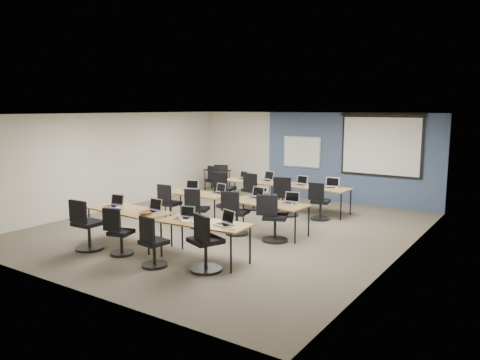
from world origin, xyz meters
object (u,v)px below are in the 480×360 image
Objects in this scene: task_chair_6 at (235,217)px; laptop_10 at (301,183)px; task_chair_3 at (205,248)px; task_chair_7 at (273,222)px; laptop_0 at (114,204)px; laptop_5 at (219,191)px; laptop_2 at (185,215)px; laptop_7 at (290,201)px; task_chair_1 at (119,236)px; laptop_9 at (267,178)px; task_chair_8 at (224,192)px; laptop_6 at (256,195)px; whiteboard at (302,152)px; task_chair_10 at (286,200)px; laptop_4 at (190,188)px; training_table_mid_right at (268,204)px; training_table_back_right at (314,188)px; task_chair_4 at (169,207)px; task_chair_5 at (198,212)px; projector_screen at (381,142)px; task_chair_11 at (319,204)px; laptop_11 at (331,185)px; training_table_back_left at (252,182)px; utility_table at (217,173)px; training_table_mid_left at (196,195)px; training_table_front_left at (129,212)px; laptop_3 at (225,221)px; laptop_8 at (242,177)px; training_table_front_right at (204,225)px; laptop_1 at (153,209)px; spare_chair_a at (225,183)px; task_chair_2 at (152,246)px; spare_chair_b at (214,183)px.

task_chair_6 is 3.08m from laptop_10.
task_chair_7 is (0.05, 2.29, -0.01)m from task_chair_3.
laptop_0 reaches higher than laptop_5.
laptop_2 is 2.62m from laptop_7.
task_chair_1 is 5.70m from laptop_9.
laptop_6 is at bearing -45.88° from task_chair_8.
laptop_6 is at bearing 72.40° from task_chair_6.
task_chair_10 is (0.84, -2.56, -1.01)m from whiteboard.
task_chair_6 is at bearing -81.00° from whiteboard.
training_table_mid_right is at bearing -26.23° from laptop_4.
training_table_back_right is at bearing 41.95° from task_chair_10.
whiteboard reaches higher than task_chair_4.
whiteboard is 4.98m from task_chair_5.
training_table_back_right is at bearing -122.89° from projector_screen.
task_chair_11 reaches higher than laptop_2.
task_chair_4 is at bearing -144.07° from laptop_11.
task_chair_3 is 1.04× the size of task_chair_6.
task_chair_5 is at bearing -115.33° from training_table_back_right.
task_chair_1 is (0.35, -5.40, -0.30)m from training_table_back_left.
task_chair_3 reaches higher than utility_table.
task_chair_7 is at bearing -11.74° from training_table_mid_left.
whiteboard is 3.88× the size of laptop_4.
laptop_3 reaches higher than training_table_front_left.
training_table_back_right is 6.29× the size of laptop_8.
task_chair_8 is (-2.49, 4.08, -0.25)m from training_table_front_right.
laptop_11 is (1.75, -1.76, -0.65)m from whiteboard.
task_chair_8 is (-1.98, 4.03, -0.36)m from laptop_2.
training_table_back_left is at bearing -166.83° from laptop_10.
laptop_1 is at bearing -160.42° from task_chair_7.
training_table_front_left is 5.70m from spare_chair_a.
task_chair_10 is at bearing 41.46° from task_chair_5.
training_table_mid_left is 2.57m from task_chair_7.
laptop_10 is at bearing 120.97° from task_chair_3.
task_chair_7 is (2.00, -0.77, -0.36)m from laptop_5.
task_chair_5 is 4.12m from spare_chair_a.
training_table_front_right is at bearing 65.70° from task_chair_2.
training_table_back_right is 0.89m from task_chair_10.
training_table_front_left is at bearing -115.65° from projector_screen.
task_chair_10 is (-1.66, -2.54, -1.45)m from projector_screen.
task_chair_8 is at bearing 165.73° from task_chair_10.
whiteboard reaches higher than task_chair_8.
laptop_5 is 2.58m from task_chair_11.
task_chair_6 is at bearing -31.84° from spare_chair_b.
laptop_5 reaches higher than utility_table.
laptop_9 is at bearing 71.24° from laptop_0.
task_chair_10 reaches higher than spare_chair_b.
training_table_front_left is 5.61× the size of laptop_10.
laptop_2 is 5.07m from laptop_9.
laptop_9 is at bearing -179.57° from laptop_10.
task_chair_11 is at bearing 27.25° from task_chair_5.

